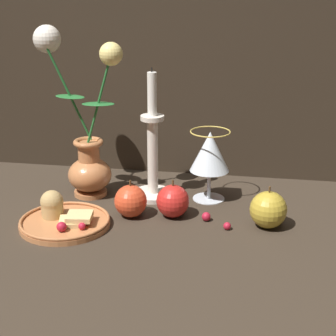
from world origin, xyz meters
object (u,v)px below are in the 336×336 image
wine_glass (210,154)px  apple_beside_vase (173,201)px  vase (85,139)px  apple_at_table_edge (268,210)px  plate_with_pastries (63,218)px  apple_near_glass (131,201)px  candlestick (153,158)px

wine_glass → apple_beside_vase: 0.14m
vase → apple_at_table_edge: size_ratio=4.34×
plate_with_pastries → apple_at_table_edge: apple_at_table_edge is taller
plate_with_pastries → apple_near_glass: size_ratio=2.27×
apple_near_glass → apple_at_table_edge: 0.28m
wine_glass → apple_at_table_edge: bearing=-43.4°
plate_with_pastries → apple_beside_vase: 0.22m
vase → apple_at_table_edge: 0.43m
apple_near_glass → candlestick: bearing=77.7°
candlestick → apple_at_table_edge: candlestick is taller
plate_with_pastries → candlestick: 0.24m
candlestick → apple_near_glass: (-0.02, -0.11, -0.06)m
apple_at_table_edge → apple_near_glass: bearing=179.3°
vase → wine_glass: vase is taller
vase → plate_with_pastries: size_ratio=2.07×
vase → plate_with_pastries: bearing=-88.9°
candlestick → apple_near_glass: size_ratio=3.65×
vase → plate_with_pastries: vase is taller
vase → apple_near_glass: bearing=-39.3°
plate_with_pastries → apple_near_glass: bearing=27.9°
candlestick → apple_beside_vase: bearing=-58.1°
plate_with_pastries → wine_glass: bearing=34.1°
plate_with_pastries → apple_beside_vase: (0.21, 0.08, 0.02)m
apple_near_glass → vase: bearing=140.7°
plate_with_pastries → wine_glass: wine_glass is taller
candlestick → apple_near_glass: bearing=-102.3°
candlestick → plate_with_pastries: bearing=-129.7°
apple_beside_vase → plate_with_pastries: bearing=-159.2°
apple_near_glass → apple_at_table_edge: size_ratio=0.93×
plate_with_pastries → apple_at_table_edge: (0.40, 0.06, 0.02)m
candlestick → apple_at_table_edge: bearing=-24.4°
plate_with_pastries → candlestick: size_ratio=0.62×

